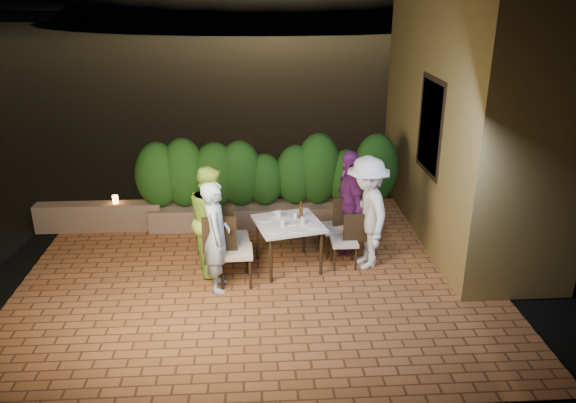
{
  "coord_description": "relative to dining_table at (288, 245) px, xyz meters",
  "views": [
    {
      "loc": [
        -0.03,
        -7.09,
        4.13
      ],
      "look_at": [
        0.47,
        0.78,
        1.05
      ],
      "focal_mm": 35.0,
      "sensor_mm": 36.0,
      "label": 1
    }
  ],
  "objects": [
    {
      "name": "terrace_floor",
      "position": [
        -0.47,
        -0.18,
        -0.45
      ],
      "size": [
        7.0,
        6.0,
        0.15
      ],
      "primitive_type": "cube",
      "color": "brown",
      "rests_on": "ground"
    },
    {
      "name": "chair_left_back",
      "position": [
        -0.85,
        0.01,
        0.15
      ],
      "size": [
        0.53,
        0.53,
        1.04
      ],
      "primitive_type": null,
      "rotation": [
        0.0,
        0.0,
        0.1
      ],
      "color": "black",
      "rests_on": "ground"
    },
    {
      "name": "plate_nw",
      "position": [
        -0.23,
        -0.29,
        0.38
      ],
      "size": [
        0.23,
        0.23,
        0.01
      ],
      "primitive_type": "cylinder",
      "color": "white",
      "rests_on": "dining_table"
    },
    {
      "name": "diner_green",
      "position": [
        -1.15,
        -0.01,
        0.46
      ],
      "size": [
        0.8,
        0.93,
        1.68
      ],
      "primitive_type": "imported",
      "rotation": [
        0.0,
        0.0,
        1.79
      ],
      "color": "#9ACD40",
      "rests_on": "ground"
    },
    {
      "name": "parapet",
      "position": [
        -3.27,
        1.62,
        -0.12
      ],
      "size": [
        2.2,
        0.3,
        0.5
      ],
      "primitive_type": "cube",
      "color": "brown",
      "rests_on": "ground"
    },
    {
      "name": "plate_front",
      "position": [
        0.11,
        -0.3,
        0.38
      ],
      "size": [
        0.22,
        0.22,
        0.01
      ],
      "primitive_type": "cylinder",
      "color": "white",
      "rests_on": "dining_table"
    },
    {
      "name": "window_pane",
      "position": [
        2.35,
        0.82,
        1.62
      ],
      "size": [
        0.08,
        1.0,
        1.4
      ],
      "primitive_type": "cube",
      "color": "black",
      "rests_on": "building_wall"
    },
    {
      "name": "hedge",
      "position": [
        -0.27,
        1.62,
        0.57
      ],
      "size": [
        4.0,
        0.7,
        1.1
      ],
      "primitive_type": null,
      "color": "#184111",
      "rests_on": "planter"
    },
    {
      "name": "parapet_lamp",
      "position": [
        -2.95,
        1.62,
        0.2
      ],
      "size": [
        0.1,
        0.1,
        0.14
      ],
      "primitive_type": "cylinder",
      "color": "orange",
      "rests_on": "parapet"
    },
    {
      "name": "planter",
      "position": [
        -0.27,
        1.62,
        -0.17
      ],
      "size": [
        4.2,
        0.55,
        0.4
      ],
      "primitive_type": "cube",
      "color": "brown",
      "rests_on": "ground"
    },
    {
      "name": "beer_bottle",
      "position": [
        0.2,
        0.12,
        0.52
      ],
      "size": [
        0.06,
        0.06,
        0.29
      ],
      "primitive_type": null,
      "color": "#44230B",
      "rests_on": "dining_table"
    },
    {
      "name": "hill",
      "position": [
        1.53,
        59.32,
        -4.38
      ],
      "size": [
        52.0,
        40.0,
        22.0
      ],
      "primitive_type": "ellipsoid",
      "color": "black",
      "rests_on": "ground"
    },
    {
      "name": "glass_ne",
      "position": [
        0.21,
        -0.07,
        0.43
      ],
      "size": [
        0.06,
        0.06,
        0.11
      ],
      "primitive_type": "cylinder",
      "color": "silver",
      "rests_on": "dining_table"
    },
    {
      "name": "dining_table",
      "position": [
        0.0,
        0.0,
        0.0
      ],
      "size": [
        1.15,
        1.15,
        0.75
      ],
      "primitive_type": null,
      "rotation": [
        0.0,
        0.0,
        0.24
      ],
      "color": "white",
      "rests_on": "ground"
    },
    {
      "name": "diner_white",
      "position": [
        1.19,
        -0.01,
        0.51
      ],
      "size": [
        0.81,
        1.22,
        1.76
      ],
      "primitive_type": "imported",
      "rotation": [
        0.0,
        0.0,
        -1.42
      ],
      "color": "white",
      "rests_on": "ground"
    },
    {
      "name": "plate_ne",
      "position": [
        0.36,
        -0.17,
        0.38
      ],
      "size": [
        0.23,
        0.23,
        0.01
      ],
      "primitive_type": "cylinder",
      "color": "white",
      "rests_on": "dining_table"
    },
    {
      "name": "plate_se",
      "position": [
        0.23,
        0.28,
        0.38
      ],
      "size": [
        0.2,
        0.2,
        0.01
      ],
      "primitive_type": "cylinder",
      "color": "white",
      "rests_on": "dining_table"
    },
    {
      "name": "diner_blue",
      "position": [
        -1.05,
        -0.58,
        0.44
      ],
      "size": [
        0.41,
        0.61,
        1.63
      ],
      "primitive_type": "imported",
      "rotation": [
        0.0,
        0.0,
        1.61
      ],
      "color": "#A1BECF",
      "rests_on": "ground"
    },
    {
      "name": "plate_centre",
      "position": [
        0.01,
        -0.03,
        0.38
      ],
      "size": [
        0.22,
        0.22,
        0.01
      ],
      "primitive_type": "cylinder",
      "color": "white",
      "rests_on": "dining_table"
    },
    {
      "name": "bowl",
      "position": [
        -0.16,
        0.27,
        0.4
      ],
      "size": [
        0.27,
        0.27,
        0.05
      ],
      "primitive_type": "imported",
      "rotation": [
        0.0,
        0.0,
        0.59
      ],
      "color": "white",
      "rests_on": "dining_table"
    },
    {
      "name": "diner_purple",
      "position": [
        1.01,
        0.54,
        0.47
      ],
      "size": [
        0.55,
        1.04,
        1.7
      ],
      "primitive_type": "imported",
      "rotation": [
        0.0,
        0.0,
        -1.43
      ],
      "color": "#6D2672",
      "rests_on": "ground"
    },
    {
      "name": "glass_se",
      "position": [
        0.12,
        0.16,
        0.42
      ],
      "size": [
        0.06,
        0.06,
        0.1
      ],
      "primitive_type": "cylinder",
      "color": "silver",
      "rests_on": "dining_table"
    },
    {
      "name": "chair_right_front",
      "position": [
        0.86,
        -0.02,
        0.06
      ],
      "size": [
        0.4,
        0.4,
        0.86
      ],
      "primitive_type": null,
      "rotation": [
        0.0,
        0.0,
        3.14
      ],
      "color": "black",
      "rests_on": "ground"
    },
    {
      "name": "glass_sw",
      "position": [
        -0.14,
        0.19,
        0.43
      ],
      "size": [
        0.07,
        0.07,
        0.12
      ],
      "primitive_type": "cylinder",
      "color": "silver",
      "rests_on": "dining_table"
    },
    {
      "name": "chair_right_back",
      "position": [
        0.77,
        0.42,
        0.1
      ],
      "size": [
        0.53,
        0.53,
        0.96
      ],
      "primitive_type": null,
      "rotation": [
        0.0,
        0.0,
        3.37
      ],
      "color": "black",
      "rests_on": "ground"
    },
    {
      "name": "ground",
      "position": [
        -0.47,
        -0.68,
        -0.4
      ],
      "size": [
        400.0,
        400.0,
        0.0
      ],
      "primitive_type": "plane",
      "color": "black",
      "rests_on": "ground"
    },
    {
      "name": "chair_left_front",
      "position": [
        -0.79,
        -0.45,
        0.15
      ],
      "size": [
        0.5,
        0.5,
        1.05
      ],
      "primitive_type": null,
      "rotation": [
        0.0,
        0.0,
        0.03
      ],
      "color": "black",
      "rests_on": "ground"
    },
    {
      "name": "window_frame",
      "position": [
        2.34,
        0.82,
        1.62
      ],
      "size": [
        0.06,
        1.15,
        1.55
      ],
      "primitive_type": "cube",
      "color": "black",
      "rests_on": "building_wall"
    },
    {
      "name": "building_wall",
      "position": [
        3.13,
        1.32,
        2.12
      ],
      "size": [
        1.6,
        5.0,
        5.0
      ],
      "primitive_type": "cube",
      "color": "olive",
      "rests_on": "ground"
    },
    {
      "name": "plate_sw",
      "position": [
        -0.36,
        0.13,
        0.38
      ],
      "size": [
        0.24,
        0.24,
        0.01
      ],
      "primitive_type": "cylinder",
      "color": "white",
      "rests_on": "dining_table"
    },
    {
      "name": "glass_nw",
      "position": [
        -0.1,
        -0.16,
        0.43
      ],
      "size": [
        0.07,
        0.07,
        0.12
      ],
      "primitive_type": "cylinder",
      "color": "silver",
      "rests_on": "dining_table"
    }
  ]
}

